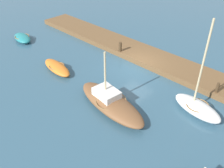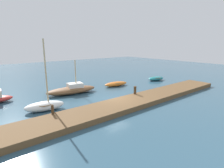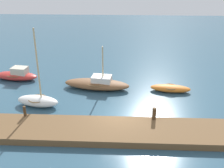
{
  "view_description": "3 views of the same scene",
  "coord_description": "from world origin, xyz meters",
  "px_view_note": "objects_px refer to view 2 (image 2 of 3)",
  "views": [
    {
      "loc": [
        -10.35,
        13.61,
        10.06
      ],
      "look_at": [
        -0.82,
        3.7,
        0.57
      ],
      "focal_mm": 38.89,
      "sensor_mm": 36.0,
      "label": 1
    },
    {
      "loc": [
        -10.7,
        -13.03,
        5.6
      ],
      "look_at": [
        1.36,
        2.07,
        1.16
      ],
      "focal_mm": 28.78,
      "sensor_mm": 36.0,
      "label": 2
    },
    {
      "loc": [
        0.28,
        -16.41,
        9.91
      ],
      "look_at": [
        -0.69,
        3.89,
        0.96
      ],
      "focal_mm": 44.07,
      "sensor_mm": 36.0,
      "label": 3
    }
  ],
  "objects_px": {
    "rowboat_white": "(45,105)",
    "mooring_post_mid_west": "(135,90)",
    "dinghy_teal": "(156,78)",
    "rowboat_orange": "(116,84)",
    "mooring_post_west": "(52,110)",
    "sailboat_brown": "(72,90)"
  },
  "relations": [
    {
      "from": "rowboat_orange",
      "to": "mooring_post_west",
      "type": "height_order",
      "value": "mooring_post_west"
    },
    {
      "from": "rowboat_orange",
      "to": "mooring_post_mid_west",
      "type": "distance_m",
      "value": 5.67
    },
    {
      "from": "rowboat_white",
      "to": "rowboat_orange",
      "type": "height_order",
      "value": "rowboat_white"
    },
    {
      "from": "mooring_post_mid_west",
      "to": "rowboat_white",
      "type": "bearing_deg",
      "value": 164.83
    },
    {
      "from": "dinghy_teal",
      "to": "mooring_post_mid_west",
      "type": "height_order",
      "value": "mooring_post_mid_west"
    },
    {
      "from": "sailboat_brown",
      "to": "mooring_post_west",
      "type": "height_order",
      "value": "sailboat_brown"
    },
    {
      "from": "dinghy_teal",
      "to": "sailboat_brown",
      "type": "height_order",
      "value": "sailboat_brown"
    },
    {
      "from": "dinghy_teal",
      "to": "rowboat_orange",
      "type": "relative_size",
      "value": 0.83
    },
    {
      "from": "sailboat_brown",
      "to": "dinghy_teal",
      "type": "bearing_deg",
      "value": 1.49
    },
    {
      "from": "rowboat_white",
      "to": "mooring_post_mid_west",
      "type": "relative_size",
      "value": 7.29
    },
    {
      "from": "dinghy_teal",
      "to": "mooring_post_west",
      "type": "distance_m",
      "value": 18.2
    },
    {
      "from": "mooring_post_west",
      "to": "mooring_post_mid_west",
      "type": "distance_m",
      "value": 8.66
    },
    {
      "from": "dinghy_teal",
      "to": "rowboat_orange",
      "type": "xyz_separation_m",
      "value": [
        -7.13,
        0.99,
        -0.01
      ]
    },
    {
      "from": "rowboat_orange",
      "to": "mooring_post_mid_west",
      "type": "height_order",
      "value": "mooring_post_mid_west"
    },
    {
      "from": "mooring_post_west",
      "to": "mooring_post_mid_west",
      "type": "relative_size",
      "value": 0.89
    },
    {
      "from": "mooring_post_mid_west",
      "to": "rowboat_orange",
      "type": "bearing_deg",
      "value": 70.5
    },
    {
      "from": "dinghy_teal",
      "to": "rowboat_white",
      "type": "distance_m",
      "value": 17.62
    },
    {
      "from": "sailboat_brown",
      "to": "mooring_post_west",
      "type": "relative_size",
      "value": 8.08
    },
    {
      "from": "rowboat_orange",
      "to": "mooring_post_mid_west",
      "type": "bearing_deg",
      "value": -102.74
    },
    {
      "from": "rowboat_white",
      "to": "mooring_post_mid_west",
      "type": "distance_m",
      "value": 8.81
    },
    {
      "from": "mooring_post_mid_west",
      "to": "dinghy_teal",
      "type": "bearing_deg",
      "value": 25.68
    },
    {
      "from": "mooring_post_mid_west",
      "to": "mooring_post_west",
      "type": "bearing_deg",
      "value": 180.0
    }
  ]
}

